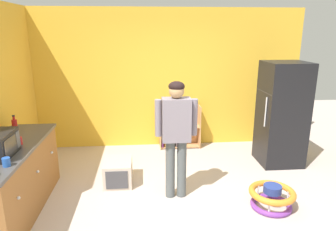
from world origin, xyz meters
TOP-DOWN VIEW (x-y plane):
  - ground_plane at (0.00, 0.00)m, footprint 12.00×12.00m
  - back_wall at (0.00, 2.33)m, footprint 5.20×0.06m
  - kitchen_counter at (-2.20, 0.01)m, footprint 0.65×1.93m
  - refrigerator at (1.84, 1.24)m, footprint 0.73×0.68m
  - bookshelf at (0.12, 2.14)m, footprint 0.80×0.28m
  - standing_person at (-0.11, 0.24)m, footprint 0.57×0.22m
  - baby_walker at (1.12, -0.17)m, footprint 0.60×0.60m
  - pet_carrier at (-0.95, 0.70)m, footprint 0.42×0.55m
  - banana_bunch at (-2.34, 0.13)m, footprint 0.12×0.16m
  - ketchup_bottle at (-2.33, 0.59)m, footprint 0.07×0.07m
  - red_cup at (-2.09, 0.09)m, footprint 0.08×0.08m
  - blue_cup at (-1.98, -0.56)m, footprint 0.08×0.08m
  - white_cup at (-2.38, 0.44)m, footprint 0.08×0.08m

SIDE VIEW (x-z plane):
  - ground_plane at x=0.00m, z-range 0.00..0.00m
  - baby_walker at x=1.12m, z-range 0.00..0.32m
  - pet_carrier at x=-0.95m, z-range 0.00..0.36m
  - bookshelf at x=0.12m, z-range -0.05..0.80m
  - kitchen_counter at x=-2.20m, z-range 0.00..0.90m
  - refrigerator at x=1.84m, z-range 0.00..1.78m
  - banana_bunch at x=-2.34m, z-range 0.91..0.95m
  - red_cup at x=-2.09m, z-range 0.90..0.99m
  - blue_cup at x=-1.98m, z-range 0.90..0.99m
  - white_cup at x=-2.38m, z-range 0.90..0.99m
  - standing_person at x=-0.11m, z-range 0.17..1.81m
  - ketchup_bottle at x=-2.33m, z-range 0.88..1.12m
  - back_wall at x=0.00m, z-range 0.00..2.70m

